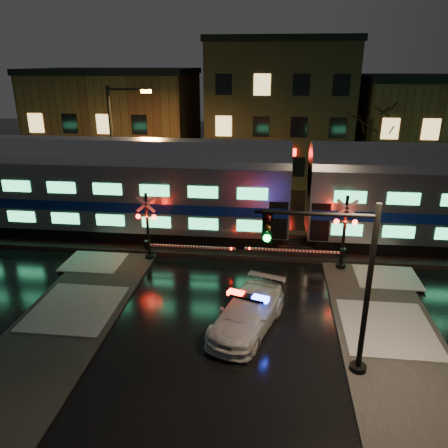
{
  "coord_description": "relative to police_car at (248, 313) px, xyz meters",
  "views": [
    {
      "loc": [
        1.75,
        -18.47,
        10.08
      ],
      "look_at": [
        -0.69,
        2.5,
        2.2
      ],
      "focal_mm": 35.0,
      "sensor_mm": 36.0,
      "label": 1
    }
  ],
  "objects": [
    {
      "name": "ground",
      "position": [
        -0.95,
        3.46,
        -0.7
      ],
      "size": [
        120.0,
        120.0,
        0.0
      ],
      "primitive_type": "plane",
      "color": "black",
      "rests_on": "ground"
    },
    {
      "name": "train",
      "position": [
        2.24,
        8.46,
        2.68
      ],
      "size": [
        51.0,
        3.12,
        5.92
      ],
      "color": "black",
      "rests_on": "ballast"
    },
    {
      "name": "traffic_light",
      "position": [
        2.99,
        -2.28,
        2.56
      ],
      "size": [
        3.97,
        0.71,
        6.14
      ],
      "rotation": [
        0.0,
        0.0,
        0.18
      ],
      "color": "black",
      "rests_on": "ground"
    },
    {
      "name": "crossing_signal_left",
      "position": [
        -5.31,
        5.76,
        0.84
      ],
      "size": [
        5.29,
        0.63,
        3.75
      ],
      "color": "black",
      "rests_on": "ground"
    },
    {
      "name": "building_left",
      "position": [
        -13.95,
        25.46,
        3.8
      ],
      "size": [
        14.0,
        10.0,
        9.0
      ],
      "primitive_type": "cube",
      "color": "#52351F",
      "rests_on": "ground"
    },
    {
      "name": "streetlight",
      "position": [
        -9.45,
        12.46,
        4.3
      ],
      "size": [
        2.9,
        0.3,
        8.67
      ],
      "color": "black",
      "rests_on": "ground"
    },
    {
      "name": "building_right",
      "position": [
        14.05,
        25.46,
        3.55
      ],
      "size": [
        12.0,
        10.0,
        8.5
      ],
      "primitive_type": "cube",
      "color": "#52351F",
      "rests_on": "ground"
    },
    {
      "name": "sidewalk_right",
      "position": [
        5.55,
        -2.54,
        -0.64
      ],
      "size": [
        4.0,
        20.0,
        0.12
      ],
      "primitive_type": "cube",
      "color": "#2D2D2D",
      "rests_on": "ground"
    },
    {
      "name": "sidewalk_left",
      "position": [
        -7.45,
        -2.54,
        -0.64
      ],
      "size": [
        4.0,
        20.0,
        0.12
      ],
      "primitive_type": "cube",
      "color": "#2D2D2D",
      "rests_on": "ground"
    },
    {
      "name": "crossing_signal_right",
      "position": [
        4.07,
        5.76,
        0.93
      ],
      "size": [
        5.6,
        0.65,
        3.96
      ],
      "color": "black",
      "rests_on": "ground"
    },
    {
      "name": "police_car",
      "position": [
        0.0,
        0.0,
        0.0
      ],
      "size": [
        3.34,
        5.17,
        1.55
      ],
      "rotation": [
        0.0,
        0.0,
        -0.31
      ],
      "color": "silver",
      "rests_on": "ground"
    },
    {
      "name": "ballast",
      "position": [
        -0.95,
        8.46,
        -0.58
      ],
      "size": [
        90.0,
        4.2,
        0.24
      ],
      "primitive_type": "cube",
      "color": "black",
      "rests_on": "ground"
    },
    {
      "name": "building_mid",
      "position": [
        1.05,
        25.96,
        5.05
      ],
      "size": [
        12.0,
        11.0,
        11.5
      ],
      "primitive_type": "cube",
      "color": "brown",
      "rests_on": "ground"
    }
  ]
}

